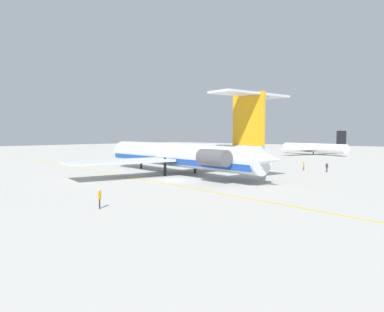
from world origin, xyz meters
name	(u,v)px	position (x,y,z in m)	size (l,w,h in m)	color
ground	(177,180)	(0.00, 0.00, 0.00)	(340.28, 340.28, 0.00)	#B7B5AD
main_jetliner	(180,155)	(-4.32, 5.26, 3.33)	(41.84, 37.10, 12.20)	silver
airliner_far_left	(312,148)	(-11.70, 74.55, 2.27)	(25.25, 25.31, 7.71)	white
ground_crew_near_nose	(304,165)	(7.92, 25.61, 1.07)	(0.31, 0.34, 1.68)	black
ground_crew_near_tail	(99,196)	(8.80, -18.93, 1.16)	(0.38, 0.32, 1.83)	black
ground_crew_portside	(327,166)	(12.29, 25.41, 1.06)	(0.40, 0.27, 1.67)	black
ground_crew_starboard	(181,157)	(-23.45, 25.22, 1.07)	(0.29, 0.35, 1.68)	black
safety_cone_nose	(177,160)	(-25.88, 26.46, 0.28)	(0.40, 0.40, 0.55)	#EA590F
safety_cone_wingtip	(166,161)	(-25.87, 22.56, 0.28)	(0.40, 0.40, 0.55)	#EA590F
taxiway_centreline	(138,179)	(-5.49, -2.76, 0.00)	(107.85, 0.36, 0.01)	gold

